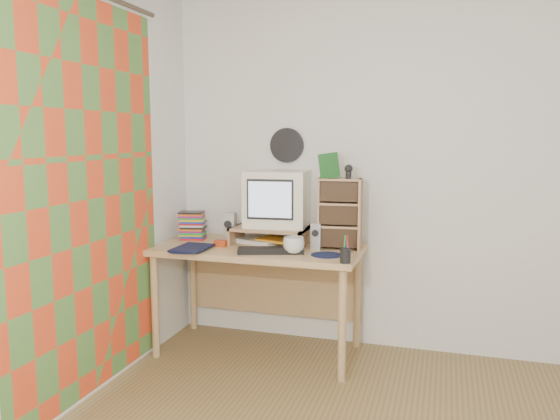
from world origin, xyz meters
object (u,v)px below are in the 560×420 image
Objects in this scene: cd_rack at (339,214)px; diary at (178,245)px; keyboard at (271,251)px; mug at (294,245)px; dvd_stack at (192,223)px; desk at (261,264)px; crt_monitor at (277,199)px.

diary is at bearing -167.12° from cd_rack.
mug reaches higher than keyboard.
cd_rack reaches higher than mug.
dvd_stack is (-0.69, 0.28, 0.11)m from keyboard.
keyboard is at bearing -174.70° from mug.
keyboard is at bearing 7.58° from diary.
dvd_stack is at bearing 140.64° from keyboard.
dvd_stack is at bearing 162.61° from mug.
desk is at bearing 32.93° from diary.
keyboard is at bearing -151.88° from cd_rack.
keyboard is 0.90× the size of cd_rack.
crt_monitor is at bearing 44.54° from desk.
mug reaches higher than diary.
diary is (-1.02, -0.34, -0.21)m from cd_rack.
mug is 0.78m from diary.
cd_rack is (0.45, -0.05, -0.08)m from crt_monitor.
dvd_stack reaches higher than diary.
keyboard reaches higher than desk.
cd_rack is (0.40, 0.26, 0.22)m from keyboard.
crt_monitor reaches higher than diary.
crt_monitor is at bearing 82.47° from keyboard.
diary is (-0.78, -0.09, -0.03)m from mug.
diary is at bearing -150.52° from crt_monitor.
crt_monitor is at bearing 124.28° from mug.
cd_rack is at bearing 3.49° from desk.
mug is 0.53× the size of diary.
cd_rack is 3.44× the size of mug.
cd_rack reaches higher than desk.
crt_monitor is 0.75m from diary.
desk is 0.47m from crt_monitor.
crt_monitor is 0.66m from dvd_stack.
crt_monitor is 0.96× the size of keyboard.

